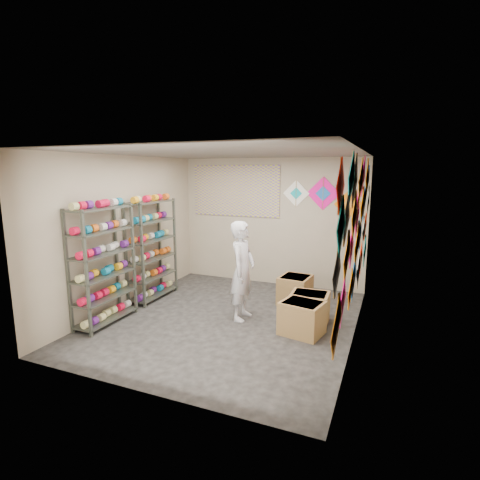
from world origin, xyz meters
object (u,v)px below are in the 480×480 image
at_px(shelf_rack_back, 152,250).
at_px(carton_a, 302,318).
at_px(shopkeeper, 242,271).
at_px(carton_b, 310,307).
at_px(carton_c, 295,290).
at_px(shelf_rack_front, 103,266).

distance_m(shelf_rack_back, carton_a, 3.17).
bearing_deg(shopkeeper, shelf_rack_back, 81.33).
distance_m(carton_a, carton_b, 0.50).
relative_size(carton_a, carton_c, 1.03).
bearing_deg(shelf_rack_front, carton_b, 22.68).
bearing_deg(carton_a, carton_c, 120.02).
xyz_separation_m(shelf_rack_front, carton_a, (3.04, 0.78, -0.70)).
distance_m(shelf_rack_front, carton_a, 3.22).
bearing_deg(carton_c, shelf_rack_back, -158.30).
xyz_separation_m(shopkeeper, carton_b, (1.07, 0.27, -0.58)).
relative_size(shelf_rack_front, shelf_rack_back, 1.00).
height_order(shelf_rack_front, shelf_rack_back, same).
xyz_separation_m(shelf_rack_front, shopkeeper, (1.98, 1.01, -0.13)).
xyz_separation_m(shopkeeper, carton_c, (0.63, 1.05, -0.56)).
bearing_deg(carton_c, carton_a, -65.98).
bearing_deg(carton_a, carton_b, 100.47).
bearing_deg(carton_a, shelf_rack_back, -178.24).
relative_size(shopkeeper, carton_c, 2.80).
xyz_separation_m(shelf_rack_front, carton_c, (2.61, 2.06, -0.69)).
height_order(shelf_rack_back, carton_a, shelf_rack_back).
distance_m(shelf_rack_front, carton_c, 3.40).
height_order(carton_a, carton_c, carton_c).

